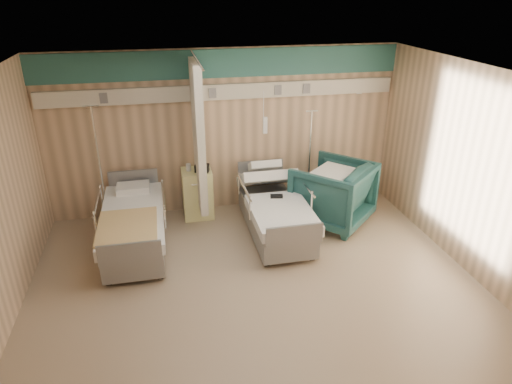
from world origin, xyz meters
TOP-DOWN VIEW (x-y plane):
  - ground at (0.00, 0.00)m, footprint 6.00×5.00m
  - room_walls at (-0.03, 0.25)m, footprint 6.04×5.04m
  - bed_right at (0.60, 1.30)m, footprint 1.00×2.16m
  - bed_left at (-1.60, 1.30)m, footprint 1.00×2.16m
  - bedside_cabinet at (-0.55, 2.20)m, footprint 0.50×0.48m
  - visitor_armchair at (1.64, 1.50)m, footprint 1.62×1.62m
  - waffle_blanket at (1.63, 1.48)m, footprint 0.85×0.84m
  - iv_stand_right at (1.44, 2.18)m, footprint 0.32×0.32m
  - iv_stand_left at (-2.08, 2.19)m, footprint 0.37×0.37m
  - call_remote at (0.63, 1.34)m, footprint 0.21×0.12m
  - tan_blanket at (-1.65, 0.84)m, footprint 0.81×1.02m
  - toiletry_bag at (-0.46, 2.13)m, footprint 0.26×0.21m
  - white_cup at (-0.67, 2.22)m, footprint 0.10×0.10m

SIDE VIEW (x-z plane):
  - ground at x=0.00m, z-range 0.00..0.00m
  - bed_right at x=0.60m, z-range 0.00..0.63m
  - bed_left at x=-1.60m, z-range 0.00..0.63m
  - iv_stand_right at x=1.44m, z-range -0.53..1.26m
  - iv_stand_left at x=-2.08m, z-range -0.60..1.44m
  - bedside_cabinet at x=-0.55m, z-range 0.00..0.85m
  - visitor_armchair at x=1.64m, z-range 0.00..1.06m
  - tan_blanket at x=-1.65m, z-range 0.63..0.67m
  - call_remote at x=0.63m, z-range 0.63..0.67m
  - white_cup at x=-0.67m, z-range 0.85..0.97m
  - toiletry_bag at x=-0.46m, z-range 0.85..0.98m
  - waffle_blanket at x=1.63m, z-range 1.06..1.13m
  - room_walls at x=-0.03m, z-range 0.45..3.27m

